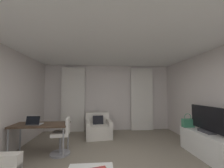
{
  "coord_description": "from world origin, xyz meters",
  "views": [
    {
      "loc": [
        -0.31,
        -2.64,
        1.53
      ],
      "look_at": [
        0.02,
        1.34,
        1.76
      ],
      "focal_mm": 22.21,
      "sensor_mm": 36.0,
      "label": 1
    }
  ],
  "objects": [
    {
      "name": "handbag_primary",
      "position": [
        2.08,
        1.02,
        0.69
      ],
      "size": [
        0.3,
        0.14,
        0.37
      ],
      "color": "#387F5B",
      "rests_on": "tv_console"
    },
    {
      "name": "desk",
      "position": [
        -1.78,
        1.0,
        0.67
      ],
      "size": [
        1.33,
        0.59,
        0.73
      ],
      "color": "#4C3828",
      "rests_on": "ground"
    },
    {
      "name": "armchair",
      "position": [
        -0.38,
        2.22,
        0.27
      ],
      "size": [
        0.94,
        0.95,
        0.79
      ],
      "color": "silver",
      "rests_on": "ground"
    },
    {
      "name": "curtain_right_panel",
      "position": [
        1.38,
        2.9,
        1.25
      ],
      "size": [
        0.9,
        0.06,
        2.5
      ],
      "color": "silver",
      "rests_on": "ground"
    },
    {
      "name": "wall_window",
      "position": [
        0.0,
        3.03,
        1.3
      ],
      "size": [
        5.12,
        0.06,
        2.6
      ],
      "color": "silver",
      "rests_on": "ground"
    },
    {
      "name": "desk_chair",
      "position": [
        -1.25,
        0.95,
        0.39
      ],
      "size": [
        0.48,
        0.48,
        0.88
      ],
      "color": "gray",
      "rests_on": "ground"
    },
    {
      "name": "tv_flatscreen",
      "position": [
        2.2,
        0.5,
        0.86
      ],
      "size": [
        0.2,
        0.98,
        0.62
      ],
      "color": "#333338",
      "rests_on": "tv_console"
    },
    {
      "name": "ceiling",
      "position": [
        0.0,
        0.0,
        2.63
      ],
      "size": [
        5.12,
        6.12,
        0.06
      ],
      "primitive_type": "cube",
      "color": "white",
      "rests_on": "wall_left"
    },
    {
      "name": "tv_console",
      "position": [
        2.2,
        0.49,
        0.28
      ],
      "size": [
        0.52,
        1.38,
        0.57
      ],
      "color": "white",
      "rests_on": "ground"
    },
    {
      "name": "curtain_left_panel",
      "position": [
        -1.38,
        2.9,
        1.25
      ],
      "size": [
        0.9,
        0.06,
        2.5
      ],
      "color": "silver",
      "rests_on": "ground"
    },
    {
      "name": "laptop",
      "position": [
        -1.91,
        0.92,
        0.78
      ],
      "size": [
        0.34,
        0.27,
        0.22
      ],
      "color": "#ADADB2",
      "rests_on": "desk"
    }
  ]
}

